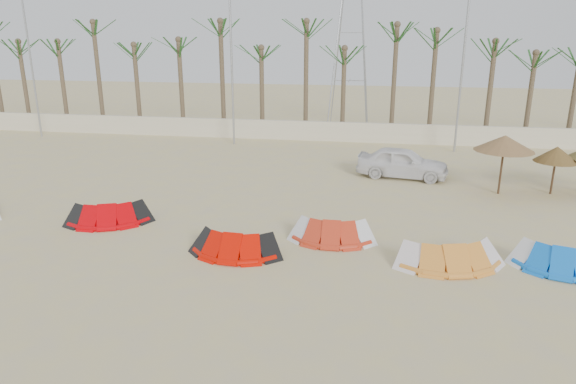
% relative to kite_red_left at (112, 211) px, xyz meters
% --- Properties ---
extents(ground, '(120.00, 120.00, 0.00)m').
position_rel_kite_red_left_xyz_m(ground, '(6.79, -5.18, -0.42)').
color(ground, '#D0BD74').
rests_on(ground, ground).
extents(boundary_wall, '(60.00, 0.30, 1.30)m').
position_rel_kite_red_left_xyz_m(boundary_wall, '(6.79, 16.82, 0.23)').
color(boundary_wall, beige).
rests_on(boundary_wall, ground).
extents(palm_line, '(52.00, 4.00, 7.70)m').
position_rel_kite_red_left_xyz_m(palm_line, '(7.45, 18.32, 6.03)').
color(palm_line, brown).
rests_on(palm_line, ground).
extents(lamp_a, '(1.25, 0.14, 11.00)m').
position_rel_kite_red_left_xyz_m(lamp_a, '(-13.18, 14.82, 5.35)').
color(lamp_a, '#A5A8AD').
rests_on(lamp_a, ground).
extents(lamp_b, '(1.25, 0.14, 11.00)m').
position_rel_kite_red_left_xyz_m(lamp_b, '(0.82, 14.82, 5.35)').
color(lamp_b, '#A5A8AD').
rests_on(lamp_b, ground).
extents(lamp_c, '(1.25, 0.14, 11.00)m').
position_rel_kite_red_left_xyz_m(lamp_c, '(14.82, 14.82, 5.35)').
color(lamp_c, '#A5A8AD').
rests_on(lamp_c, ground).
extents(pylon, '(3.00, 3.00, 14.00)m').
position_rel_kite_red_left_xyz_m(pylon, '(7.79, 22.82, -0.42)').
color(pylon, '#A5A8AD').
rests_on(pylon, ground).
extents(kite_red_left, '(3.53, 2.43, 0.90)m').
position_rel_kite_red_left_xyz_m(kite_red_left, '(0.00, 0.00, 0.00)').
color(kite_red_left, '#D10006').
rests_on(kite_red_left, ground).
extents(kite_red_mid, '(3.10, 1.64, 0.90)m').
position_rel_kite_red_left_xyz_m(kite_red_mid, '(5.55, -2.05, -0.00)').
color(kite_red_mid, red).
rests_on(kite_red_mid, ground).
extents(kite_red_right, '(2.97, 1.56, 0.90)m').
position_rel_kite_red_left_xyz_m(kite_red_right, '(8.60, -0.36, -0.00)').
color(kite_red_right, red).
rests_on(kite_red_right, ground).
extents(kite_orange, '(3.61, 2.20, 0.90)m').
position_rel_kite_red_left_xyz_m(kite_orange, '(12.43, -1.70, 0.00)').
color(kite_orange, orange).
rests_on(kite_orange, ground).
extents(kite_blue, '(3.25, 2.19, 0.90)m').
position_rel_kite_red_left_xyz_m(kite_blue, '(15.75, -1.48, -0.00)').
color(kite_blue, blue).
rests_on(kite_blue, ground).
extents(parasol_left, '(2.61, 2.61, 2.71)m').
position_rel_kite_red_left_xyz_m(parasol_left, '(15.61, 6.28, 1.93)').
color(parasol_left, '#4C331E').
rests_on(parasol_left, ground).
extents(parasol_mid, '(1.90, 1.90, 2.21)m').
position_rel_kite_red_left_xyz_m(parasol_mid, '(17.95, 6.65, 1.43)').
color(parasol_mid, '#4C331E').
rests_on(parasol_mid, ground).
extents(car, '(4.73, 2.50, 1.54)m').
position_rel_kite_red_left_xyz_m(car, '(11.36, 8.37, 0.35)').
color(car, white).
rests_on(car, ground).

